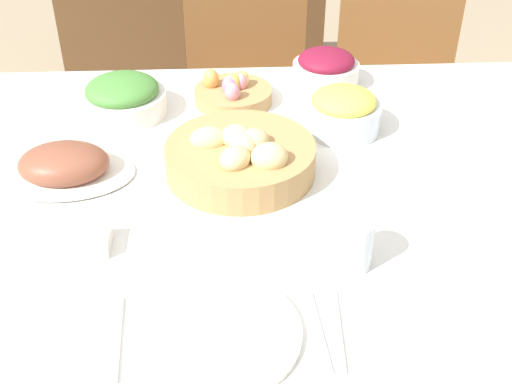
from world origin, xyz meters
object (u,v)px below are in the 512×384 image
beet_salad_bowl (326,69)px  spoon (338,330)px  chair_far_right (396,91)px  chair_far_center (251,94)px  fork (118,338)px  bread_basket (241,157)px  egg_basket (233,93)px  dinner_plate (219,333)px  ham_platter (64,166)px  pineapple_bowl (343,111)px  knife (318,330)px  drinking_cup (352,243)px  green_salad_bowl (123,97)px  butter_dish (79,241)px  sideboard (194,15)px

beet_salad_bowl → spoon: bearing=-96.6°
beet_salad_bowl → chair_far_right: bearing=54.9°
chair_far_center → fork: chair_far_center is taller
chair_far_right → fork: chair_far_right is taller
bread_basket → egg_basket: 0.33m
egg_basket → dinner_plate: size_ratio=0.76×
ham_platter → beet_salad_bowl: 0.72m
dinner_plate → fork: dinner_plate is taller
chair_far_center → pineapple_bowl: size_ratio=5.48×
pineapple_bowl → fork: size_ratio=1.02×
knife → dinner_plate: bearing=176.2°
chair_far_center → egg_basket: chair_far_center is taller
ham_platter → drinking_cup: drinking_cup is taller
green_salad_bowl → knife: bearing=-62.5°
egg_basket → spoon: bearing=-79.4°
pineapple_bowl → egg_basket: bearing=148.2°
beet_salad_bowl → dinner_plate: 0.91m
egg_basket → beet_salad_bowl: size_ratio=1.12×
drinking_cup → butter_dish: 0.48m
chair_far_right → sideboard: size_ratio=0.80×
sideboard → fork: bearing=-90.7°
egg_basket → spoon: size_ratio=1.14×
spoon → drinking_cup: (0.04, 0.15, 0.04)m
chair_far_center → dinner_plate: bearing=-100.2°
bread_basket → ham_platter: size_ratio=1.09×
chair_far_right → pineapple_bowl: chair_far_right is taller
knife → green_salad_bowl: bearing=113.7°
sideboard → drinking_cup: bearing=-80.8°
green_salad_bowl → dinner_plate: 0.76m
bread_basket → spoon: 0.47m
beet_salad_bowl → butter_dish: (-0.53, -0.64, -0.03)m
bread_basket → fork: bearing=-114.2°
egg_basket → dinner_plate: 0.77m
bread_basket → spoon: bearing=-73.2°
sideboard → egg_basket: (0.16, -1.55, 0.35)m
spoon → drinking_cup: bearing=77.5°
drinking_cup → knife: bearing=-116.1°
dinner_plate → sideboard: bearing=93.0°
sideboard → green_salad_bowl: size_ratio=5.79×
pineapple_bowl → knife: bearing=-102.3°
knife → butter_dish: (-0.40, 0.22, 0.01)m
ham_platter → beet_salad_bowl: (0.60, 0.41, 0.02)m
chair_far_center → knife: (0.04, -1.34, 0.26)m
sideboard → ham_platter: 1.91m
chair_far_right → butter_dish: 1.44m
sideboard → knife: (0.28, -2.32, 0.33)m
ham_platter → sideboard: bearing=84.1°
spoon → chair_far_right: bearing=75.8°
chair_far_right → chair_far_center: 0.51m
beet_salad_bowl → butter_dish: 0.83m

